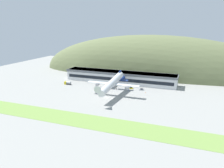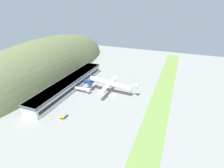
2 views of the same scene
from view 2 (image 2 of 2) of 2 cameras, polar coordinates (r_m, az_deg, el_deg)
name	(u,v)px [view 2 (image 2 of 2)]	position (r m, az deg, el deg)	size (l,w,h in m)	color
ground_plane	(114,95)	(163.59, 0.58, -3.73)	(357.14, 357.14, 0.00)	gray
grass_strip_foreground	(160,104)	(155.62, 15.33, -6.39)	(321.43, 17.54, 0.08)	#759947
hill_backdrop	(46,75)	(222.46, -20.74, 2.74)	(264.63, 65.92, 85.06)	#667047
terminal_building	(69,84)	(177.07, -13.78, 0.03)	(105.46, 16.03, 10.46)	silver
jetway_0	(83,89)	(168.40, -9.40, -1.66)	(3.38, 16.22, 5.43)	silver
cargo_airplane	(110,83)	(162.98, -0.74, 0.20)	(41.09, 53.94, 11.37)	silver
service_car_0	(97,82)	(190.13, -5.00, 0.76)	(4.05, 2.04, 1.49)	#999EA3
service_car_1	(91,85)	(182.80, -6.78, -0.36)	(4.33, 2.20, 1.66)	gold
fuel_truck	(64,117)	(137.77, -15.36, -10.25)	(6.26, 2.25, 3.03)	gold
traffic_cone_0	(103,81)	(191.60, -2.82, 0.92)	(0.52, 0.52, 0.58)	orange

